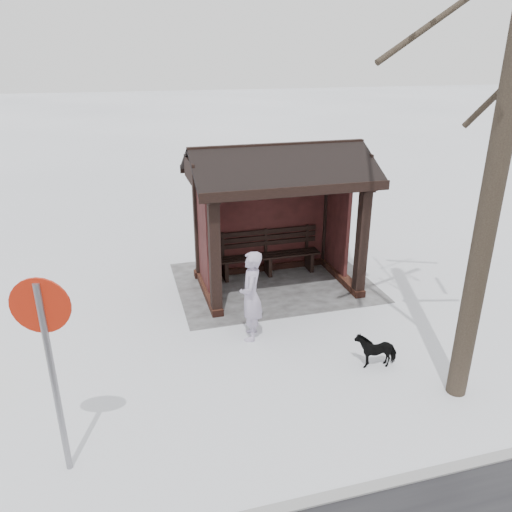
{
  "coord_description": "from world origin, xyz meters",
  "views": [
    {
      "loc": [
        3.04,
        9.35,
        4.74
      ],
      "look_at": [
        0.68,
        0.8,
        1.1
      ],
      "focal_mm": 35.0,
      "sensor_mm": 36.0,
      "label": 1
    }
  ],
  "objects": [
    {
      "name": "road_sign",
      "position": [
        4.0,
        4.2,
        1.83
      ],
      "size": [
        0.64,
        0.19,
        2.56
      ],
      "rotation": [
        0.0,
        0.0,
        -0.24
      ],
      "color": "gray",
      "rests_on": "ground"
    },
    {
      "name": "bus_shelter",
      "position": [
        0.0,
        -0.16,
        2.17
      ],
      "size": [
        3.6,
        2.4,
        3.09
      ],
      "color": "#351913",
      "rests_on": "ground"
    },
    {
      "name": "dog",
      "position": [
        -0.67,
        3.22,
        0.28
      ],
      "size": [
        0.69,
        0.37,
        0.56
      ],
      "primitive_type": "imported",
      "rotation": [
        0.0,
        0.0,
        1.47
      ],
      "color": "black",
      "rests_on": "ground"
    },
    {
      "name": "ground",
      "position": [
        0.0,
        0.0,
        0.0
      ],
      "size": [
        120.0,
        120.0,
        0.0
      ],
      "primitive_type": "plane",
      "color": "white",
      "rests_on": "ground"
    },
    {
      "name": "kerb",
      "position": [
        0.0,
        5.5,
        0.01
      ],
      "size": [
        120.0,
        0.15,
        0.06
      ],
      "primitive_type": "cube",
      "color": "gray",
      "rests_on": "ground"
    },
    {
      "name": "trampled_patch",
      "position": [
        0.0,
        -0.2,
        0.01
      ],
      "size": [
        4.2,
        3.2,
        0.02
      ],
      "primitive_type": "cube",
      "color": "gray",
      "rests_on": "ground"
    },
    {
      "name": "pedestrian",
      "position": [
        1.07,
        1.88,
        0.82
      ],
      "size": [
        0.56,
        0.69,
        1.64
      ],
      "primitive_type": "imported",
      "rotation": [
        0.0,
        0.0,
        1.26
      ],
      "color": "#AB9FBB",
      "rests_on": "ground"
    }
  ]
}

